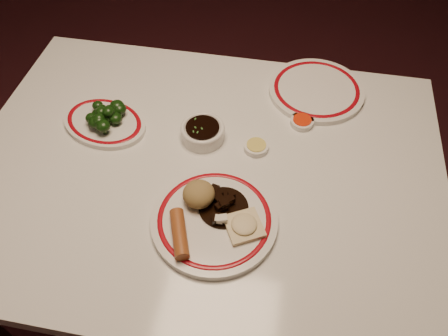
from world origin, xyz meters
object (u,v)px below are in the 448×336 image
fried_wonton (244,225)px  soy_bowl (203,133)px  dining_table (204,188)px  broccoli_pile (105,115)px  rice_mound (199,194)px  broccoli_plate (105,122)px  stirfry_heap (222,206)px  main_plate (214,220)px  spring_roll (179,234)px

fried_wonton → soy_bowl: 0.30m
fried_wonton → soy_bowl: (-0.15, 0.26, -0.01)m
dining_table → broccoli_pile: 0.33m
rice_mound → broccoli_plate: 0.38m
broccoli_pile → broccoli_plate: bearing=170.4°
dining_table → rice_mound: 0.18m
stirfry_heap → main_plate: bearing=-111.4°
stirfry_heap → broccoli_plate: 0.43m
rice_mound → broccoli_pile: rice_mound is taller
dining_table → spring_roll: spring_roll is taller
stirfry_heap → broccoli_plate: (-0.36, 0.22, -0.02)m
rice_mound → stirfry_heap: 0.06m
spring_roll → main_plate: bearing=23.7°
main_plate → broccoli_pile: (-0.34, 0.25, 0.03)m
broccoli_pile → main_plate: bearing=-35.8°
spring_roll → broccoli_pile: broccoli_pile is taller
dining_table → rice_mound: size_ratio=16.22×
dining_table → fried_wonton: size_ratio=11.52×
rice_mound → stirfry_heap: size_ratio=0.65×
main_plate → spring_roll: (-0.06, -0.06, 0.02)m
broccoli_plate → rice_mound: bearing=-34.2°
broccoli_plate → stirfry_heap: bearing=-31.1°
broccoli_pile → dining_table: bearing=-18.0°
main_plate → spring_roll: bearing=-135.7°
spring_roll → soy_bowl: spring_roll is taller
stirfry_heap → broccoli_pile: size_ratio=1.00×
fried_wonton → soy_bowl: size_ratio=0.93×
spring_roll → stirfry_heap: 0.12m
fried_wonton → spring_roll: bearing=-159.9°
broccoli_plate → broccoli_pile: broccoli_pile is taller
main_plate → fried_wonton: size_ratio=3.41×
dining_table → broccoli_plate: (-0.29, 0.09, 0.10)m
main_plate → dining_table: bearing=111.4°
rice_mound → soy_bowl: 0.21m
stirfry_heap → soy_bowl: 0.24m
rice_mound → soy_bowl: rice_mound is taller
stirfry_heap → broccoli_pile: bearing=148.5°
rice_mound → broccoli_pile: bearing=145.3°
dining_table → main_plate: main_plate is taller
stirfry_heap → dining_table: bearing=120.0°
fried_wonton → stirfry_heap: (-0.06, 0.04, -0.00)m
stirfry_heap → broccoli_plate: bearing=148.9°
spring_roll → fried_wonton: 0.14m
stirfry_heap → broccoli_pile: broccoli_pile is taller
main_plate → spring_roll: spring_roll is taller
broccoli_plate → soy_bowl: soy_bowl is taller
spring_roll → broccoli_pile: 0.42m
rice_mound → stirfry_heap: (0.05, -0.01, -0.02)m
main_plate → broccoli_pile: size_ratio=3.09×
stirfry_heap → soy_bowl: bearing=112.8°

